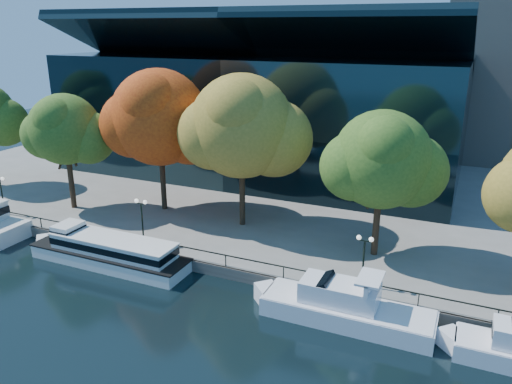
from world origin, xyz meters
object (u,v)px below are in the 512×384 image
at_px(tour_boat, 105,250).
at_px(tree_2, 161,120).
at_px(tree_3, 243,129).
at_px(lamp_0, 1,186).
at_px(tree_4, 383,162).
at_px(lamp_1, 141,211).
at_px(lamp_2, 364,249).
at_px(tree_1, 66,131).
at_px(cruiser_near, 340,305).

xyz_separation_m(tour_boat, tree_2, (-1.34, 11.20, 9.27)).
xyz_separation_m(tree_3, lamp_0, (-23.91, -7.38, -6.53)).
bearing_deg(tour_boat, tree_3, 52.53).
bearing_deg(tree_2, tree_3, -3.55).
bearing_deg(tree_3, tree_2, 176.45).
xyz_separation_m(tree_4, lamp_1, (-19.65, -5.84, -5.16)).
bearing_deg(lamp_1, tree_2, 110.34).
bearing_deg(tour_boat, tree_2, 96.81).
xyz_separation_m(tour_boat, lamp_0, (-15.78, 3.23, 2.69)).
bearing_deg(lamp_1, lamp_0, 180.00).
bearing_deg(lamp_2, tree_4, 90.95).
bearing_deg(lamp_2, lamp_1, 180.00).
bearing_deg(lamp_0, tree_2, 28.89).
xyz_separation_m(tree_2, lamp_1, (2.95, -7.97, -6.57)).
height_order(tree_1, tree_2, tree_2).
bearing_deg(lamp_2, cruiser_near, -100.92).
relative_size(lamp_0, lamp_1, 1.00).
bearing_deg(lamp_2, tree_1, 172.11).
distance_m(tour_boat, lamp_0, 16.33).
relative_size(tree_1, lamp_0, 3.01).
distance_m(tree_4, lamp_0, 37.86).
xyz_separation_m(tour_boat, lamp_1, (1.62, 3.23, 2.69)).
relative_size(cruiser_near, lamp_0, 3.23).
xyz_separation_m(cruiser_near, lamp_2, (0.71, 3.66, 2.81)).
distance_m(cruiser_near, tree_4, 12.41).
height_order(tour_boat, tree_1, tree_1).
height_order(tour_boat, tree_2, tree_2).
relative_size(tree_4, lamp_2, 3.06).
xyz_separation_m(cruiser_near, lamp_1, (-19.04, 3.66, 2.81)).
distance_m(tree_2, lamp_0, 17.76).
relative_size(cruiser_near, tree_4, 1.06).
height_order(cruiser_near, tree_3, tree_3).
height_order(tree_3, lamp_2, tree_3).
distance_m(tree_3, lamp_1, 11.81).
height_order(tree_4, lamp_2, tree_4).
xyz_separation_m(tour_boat, lamp_2, (21.36, 3.23, 2.69)).
bearing_deg(tree_4, cruiser_near, -93.67).
height_order(tour_boat, tree_4, tree_4).
bearing_deg(tree_1, tour_boat, -35.99).
distance_m(tree_1, tree_2, 9.94).
bearing_deg(tree_1, lamp_2, -7.89).
height_order(tour_boat, cruiser_near, cruiser_near).
height_order(tree_1, tree_3, tree_3).
bearing_deg(tour_boat, lamp_2, 8.59).
xyz_separation_m(cruiser_near, tree_4, (0.61, 9.50, 7.97)).
bearing_deg(lamp_1, tree_3, 48.56).
distance_m(tour_boat, tree_3, 16.24).
distance_m(tree_3, tree_4, 13.30).
bearing_deg(tree_3, lamp_0, -162.84).
bearing_deg(tree_4, tour_boat, -156.91).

